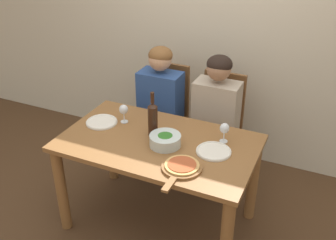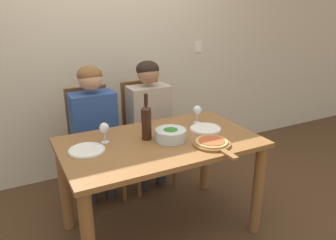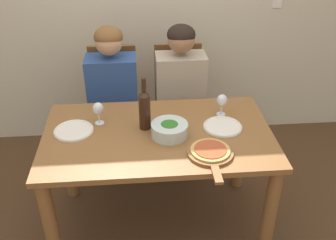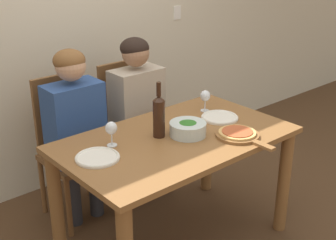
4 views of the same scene
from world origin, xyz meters
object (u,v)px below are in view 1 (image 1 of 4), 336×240
(chair_left, at_px, (165,115))
(wine_glass_left, at_px, (124,110))
(wine_bottle, at_px, (153,118))
(wine_glass_right, at_px, (224,129))
(pizza_on_board, at_px, (181,167))
(dinner_plate_right, at_px, (214,151))
(chair_right, at_px, (218,127))
(person_man, at_px, (215,111))
(person_woman, at_px, (160,100))
(broccoli_bowl, at_px, (165,140))
(dinner_plate_left, at_px, (102,122))

(chair_left, bearing_deg, wine_glass_left, -95.54)
(wine_glass_left, bearing_deg, wine_bottle, -14.72)
(wine_bottle, bearing_deg, wine_glass_right, 13.18)
(pizza_on_board, bearing_deg, chair_left, 119.84)
(chair_left, relative_size, wine_glass_right, 6.75)
(wine_bottle, xyz_separation_m, dinner_plate_right, (0.49, -0.04, -0.13))
(chair_right, height_order, person_man, person_man)
(person_woman, distance_m, broccoli_bowl, 0.80)
(chair_left, xyz_separation_m, wine_glass_left, (-0.06, -0.64, 0.34))
(dinner_plate_left, relative_size, wine_glass_right, 1.64)
(chair_left, distance_m, wine_glass_right, 1.01)
(chair_right, bearing_deg, pizza_on_board, -86.19)
(pizza_on_board, relative_size, wine_glass_left, 2.71)
(person_man, height_order, pizza_on_board, person_man)
(dinner_plate_left, bearing_deg, wine_glass_right, 7.66)
(chair_right, height_order, wine_bottle, wine_bottle)
(dinner_plate_right, bearing_deg, chair_left, 133.58)
(wine_bottle, distance_m, dinner_plate_left, 0.47)
(person_woman, relative_size, wine_glass_left, 8.21)
(person_woman, bearing_deg, dinner_plate_right, -41.56)
(dinner_plate_left, bearing_deg, dinner_plate_right, -2.05)
(person_man, distance_m, wine_glass_left, 0.80)
(dinner_plate_left, bearing_deg, pizza_on_board, -20.94)
(wine_bottle, bearing_deg, chair_left, 107.87)
(dinner_plate_left, height_order, dinner_plate_right, same)
(person_woman, bearing_deg, wine_bottle, -68.87)
(chair_right, relative_size, pizza_on_board, 2.49)
(person_woman, distance_m, pizza_on_board, 1.09)
(broccoli_bowl, relative_size, pizza_on_board, 0.55)
(person_woman, relative_size, person_man, 1.00)
(chair_right, xyz_separation_m, broccoli_bowl, (-0.15, -0.82, 0.28))
(dinner_plate_left, relative_size, wine_glass_left, 1.64)
(dinner_plate_left, xyz_separation_m, pizza_on_board, (0.81, -0.31, 0.01))
(person_woman, bearing_deg, chair_left, 90.00)
(broccoli_bowl, xyz_separation_m, dinner_plate_left, (-0.60, 0.09, -0.03))
(wine_glass_right, bearing_deg, dinner_plate_right, -97.55)
(broccoli_bowl, height_order, wine_glass_left, wine_glass_left)
(chair_right, bearing_deg, wine_bottle, -112.36)
(wine_bottle, xyz_separation_m, wine_glass_right, (0.51, 0.12, -0.03))
(chair_left, relative_size, person_woman, 0.82)
(dinner_plate_right, relative_size, wine_glass_left, 1.64)
(person_woman, xyz_separation_m, person_man, (0.53, 0.00, 0.00))
(dinner_plate_right, bearing_deg, dinner_plate_left, 177.95)
(pizza_on_board, height_order, wine_glass_left, wine_glass_left)
(person_man, bearing_deg, person_woman, 180.00)
(wine_bottle, relative_size, dinner_plate_left, 1.40)
(person_man, distance_m, broccoli_bowl, 0.72)
(dinner_plate_left, bearing_deg, wine_bottle, 1.17)
(person_woman, relative_size, dinner_plate_left, 5.01)
(wine_bottle, height_order, wine_glass_right, wine_bottle)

